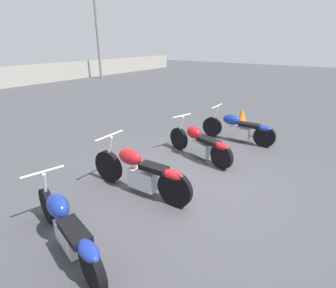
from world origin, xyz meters
TOP-DOWN VIEW (x-y plane):
  - ground_plane at (0.00, 0.00)m, footprint 60.00×60.00m
  - light_pole_left at (9.58, 13.68)m, footprint 0.70×0.35m
  - motorcycle_slot_0 at (-2.69, 0.31)m, footprint 0.81×2.11m
  - motorcycle_slot_1 at (-1.01, 0.48)m, footprint 0.73×2.24m
  - motorcycle_slot_2 at (1.00, 0.33)m, footprint 0.80×1.99m
  - motorcycle_slot_3 at (2.67, 0.02)m, footprint 0.67×2.13m
  - traffic_cone_near at (4.78, 0.71)m, footprint 0.32×0.32m

SIDE VIEW (x-z plane):
  - ground_plane at x=0.00m, z-range 0.00..0.00m
  - traffic_cone_near at x=4.78m, z-range 0.00..0.45m
  - motorcycle_slot_0 at x=-2.69m, z-range -0.08..0.86m
  - motorcycle_slot_2 at x=1.00m, z-range -0.09..0.87m
  - motorcycle_slot_3 at x=2.67m, z-range -0.08..0.87m
  - motorcycle_slot_1 at x=-1.01m, z-range -0.08..0.95m
  - light_pole_left at x=9.58m, z-range 0.70..9.72m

